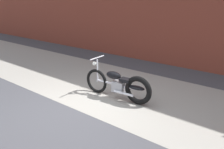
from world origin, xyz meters
TOP-DOWN VIEW (x-y plane):
  - ground_plane at (0.00, 0.00)m, footprint 80.00×80.00m
  - sidewalk_slab at (0.00, 1.75)m, footprint 36.00×3.50m
  - motorcycle_black at (0.45, 1.15)m, footprint 2.01×0.58m

SIDE VIEW (x-z plane):
  - ground_plane at x=0.00m, z-range 0.00..0.00m
  - sidewalk_slab at x=0.00m, z-range 0.00..0.01m
  - motorcycle_black at x=0.45m, z-range -0.12..0.91m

